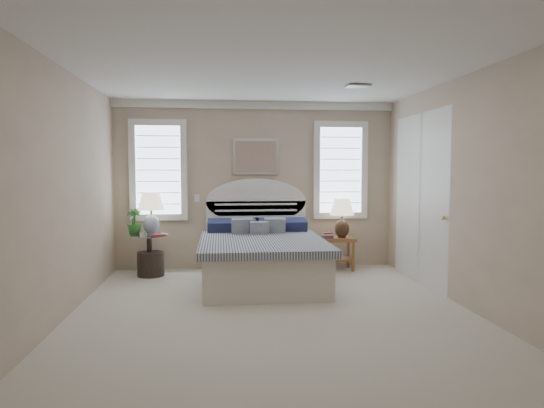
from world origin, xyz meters
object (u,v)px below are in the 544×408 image
at_px(floor_pot, 151,264).
at_px(lamp_left, 151,208).
at_px(nightstand_right, 338,246).
at_px(bed, 261,255).
at_px(side_table_left, 150,250).
at_px(lamp_right, 342,214).

height_order(floor_pot, lamp_left, lamp_left).
bearing_deg(nightstand_right, lamp_left, -179.03).
relative_size(bed, lamp_left, 3.53).
bearing_deg(floor_pot, side_table_left, 126.29).
relative_size(bed, nightstand_right, 4.29).
bearing_deg(bed, floor_pot, 160.80).
relative_size(floor_pot, lamp_right, 0.64).
xyz_separation_m(side_table_left, lamp_right, (2.99, 0.06, 0.52)).
bearing_deg(floor_pot, lamp_left, 81.58).
relative_size(nightstand_right, lamp_left, 0.82).
distance_m(bed, side_table_left, 1.75).
xyz_separation_m(bed, lamp_left, (-1.62, 0.64, 0.64)).
xyz_separation_m(bed, nightstand_right, (1.30, 0.69, 0.00)).
xyz_separation_m(floor_pot, lamp_right, (2.97, 0.09, 0.73)).
height_order(nightstand_right, lamp_left, lamp_left).
bearing_deg(bed, lamp_right, 26.02).
xyz_separation_m(bed, floor_pot, (-1.63, 0.57, -0.20)).
height_order(nightstand_right, floor_pot, nightstand_right).
distance_m(nightstand_right, floor_pot, 2.94).
relative_size(nightstand_right, lamp_right, 0.85).
xyz_separation_m(side_table_left, nightstand_right, (2.95, 0.10, -0.00)).
bearing_deg(floor_pot, bed, -19.20).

